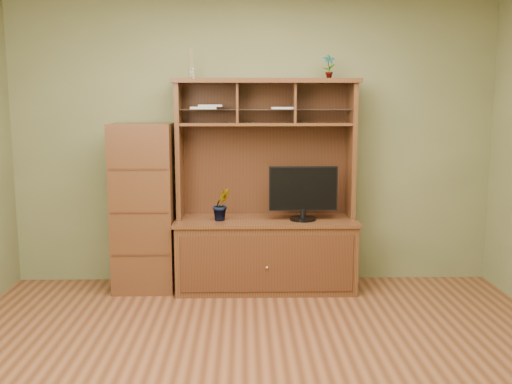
{
  "coord_description": "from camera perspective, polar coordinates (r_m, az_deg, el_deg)",
  "views": [
    {
      "loc": [
        -0.09,
        -3.35,
        1.68
      ],
      "look_at": [
        0.01,
        1.2,
        0.97
      ],
      "focal_mm": 40.0,
      "sensor_mm": 36.0,
      "label": 1
    }
  ],
  "objects": [
    {
      "name": "room",
      "position": [
        3.37,
        0.35,
        3.19
      ],
      "size": [
        4.54,
        4.04,
        2.74
      ],
      "color": "#592F19",
      "rests_on": "ground"
    },
    {
      "name": "media_hutch",
      "position": [
        5.21,
        0.97,
        -4.03
      ],
      "size": [
        1.66,
        0.61,
        1.9
      ],
      "color": "#401F12",
      "rests_on": "room"
    },
    {
      "name": "monitor",
      "position": [
        5.08,
        4.74,
        0.01
      ],
      "size": [
        0.61,
        0.24,
        0.48
      ],
      "rotation": [
        0.0,
        0.0,
        0.02
      ],
      "color": "black",
      "rests_on": "media_hutch"
    },
    {
      "name": "orchid_plant",
      "position": [
        5.08,
        -3.47,
        -1.24
      ],
      "size": [
        0.19,
        0.17,
        0.29
      ],
      "primitive_type": "imported",
      "rotation": [
        0.0,
        0.0,
        0.33
      ],
      "color": "#23561D",
      "rests_on": "media_hutch"
    },
    {
      "name": "top_plant",
      "position": [
        5.22,
        7.29,
        12.33
      ],
      "size": [
        0.12,
        0.09,
        0.21
      ],
      "primitive_type": "imported",
      "rotation": [
        0.0,
        0.0,
        0.08
      ],
      "color": "#3A6D26",
      "rests_on": "media_hutch"
    },
    {
      "name": "reed_diffuser",
      "position": [
        5.18,
        -6.5,
        12.32
      ],
      "size": [
        0.05,
        0.05,
        0.26
      ],
      "color": "silver",
      "rests_on": "media_hutch"
    },
    {
      "name": "magazines",
      "position": [
        5.16,
        -2.42,
        8.46
      ],
      "size": [
        0.95,
        0.18,
        0.04
      ],
      "color": "silver",
      "rests_on": "media_hutch"
    },
    {
      "name": "side_cabinet",
      "position": [
        5.25,
        -11.12,
        -1.52
      ],
      "size": [
        0.54,
        0.49,
        1.51
      ],
      "color": "#401F12",
      "rests_on": "room"
    }
  ]
}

